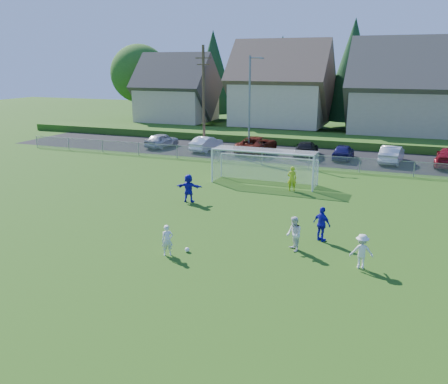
{
  "coord_description": "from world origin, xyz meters",
  "views": [
    {
      "loc": [
        9.25,
        -15.8,
        8.4
      ],
      "look_at": [
        0.0,
        8.0,
        1.4
      ],
      "focal_mm": 38.0,
      "sensor_mm": 36.0,
      "label": 1
    }
  ],
  "objects_px": {
    "player_blue_b": "(189,188)",
    "car_b": "(206,144)",
    "car_d": "(306,149)",
    "soccer_ball": "(187,250)",
    "player_blue_a": "(322,224)",
    "car_c": "(257,145)",
    "car_e": "(343,152)",
    "car_a": "(162,140)",
    "car_f": "(392,154)",
    "player_white_a": "(167,240)",
    "player_white_c": "(362,251)",
    "goalkeeper": "(292,179)",
    "soccer_goal": "(265,161)",
    "player_white_b": "(294,234)"
  },
  "relations": [
    {
      "from": "player_white_a",
      "to": "goalkeeper",
      "type": "height_order",
      "value": "goalkeeper"
    },
    {
      "from": "goalkeeper",
      "to": "player_white_b",
      "type": "bearing_deg",
      "value": 87.22
    },
    {
      "from": "car_c",
      "to": "goalkeeper",
      "type": "bearing_deg",
      "value": 120.24
    },
    {
      "from": "car_a",
      "to": "car_e",
      "type": "bearing_deg",
      "value": -171.21
    },
    {
      "from": "player_white_b",
      "to": "player_white_c",
      "type": "bearing_deg",
      "value": 41.33
    },
    {
      "from": "player_white_a",
      "to": "player_white_c",
      "type": "relative_size",
      "value": 0.94
    },
    {
      "from": "car_a",
      "to": "car_f",
      "type": "relative_size",
      "value": 0.93
    },
    {
      "from": "soccer_ball",
      "to": "car_e",
      "type": "distance_m",
      "value": 24.85
    },
    {
      "from": "goalkeeper",
      "to": "car_b",
      "type": "bearing_deg",
      "value": -62.7
    },
    {
      "from": "player_white_a",
      "to": "car_a",
      "type": "relative_size",
      "value": 0.33
    },
    {
      "from": "goalkeeper",
      "to": "car_e",
      "type": "height_order",
      "value": "goalkeeper"
    },
    {
      "from": "car_c",
      "to": "car_f",
      "type": "relative_size",
      "value": 1.28
    },
    {
      "from": "player_white_a",
      "to": "player_blue_b",
      "type": "height_order",
      "value": "player_blue_b"
    },
    {
      "from": "car_e",
      "to": "car_d",
      "type": "bearing_deg",
      "value": -4.64
    },
    {
      "from": "car_a",
      "to": "goalkeeper",
      "type": "bearing_deg",
      "value": 151.62
    },
    {
      "from": "player_blue_b",
      "to": "car_f",
      "type": "relative_size",
      "value": 0.38
    },
    {
      "from": "player_blue_a",
      "to": "player_blue_b",
      "type": "distance_m",
      "value": 9.64
    },
    {
      "from": "player_white_c",
      "to": "player_blue_a",
      "type": "xyz_separation_m",
      "value": [
        -2.12,
        2.56,
        0.1
      ]
    },
    {
      "from": "car_b",
      "to": "car_d",
      "type": "height_order",
      "value": "car_b"
    },
    {
      "from": "car_d",
      "to": "car_e",
      "type": "distance_m",
      "value": 3.41
    },
    {
      "from": "player_blue_b",
      "to": "soccer_goal",
      "type": "height_order",
      "value": "soccer_goal"
    },
    {
      "from": "soccer_ball",
      "to": "player_blue_a",
      "type": "bearing_deg",
      "value": 33.67
    },
    {
      "from": "player_blue_b",
      "to": "car_d",
      "type": "height_order",
      "value": "player_blue_b"
    },
    {
      "from": "player_white_b",
      "to": "player_blue_b",
      "type": "bearing_deg",
      "value": -158.03
    },
    {
      "from": "car_d",
      "to": "player_blue_a",
      "type": "bearing_deg",
      "value": 98.85
    },
    {
      "from": "player_white_b",
      "to": "car_f",
      "type": "bearing_deg",
      "value": 138.24
    },
    {
      "from": "goalkeeper",
      "to": "player_blue_b",
      "type": "bearing_deg",
      "value": 25.76
    },
    {
      "from": "player_blue_b",
      "to": "car_c",
      "type": "height_order",
      "value": "player_blue_b"
    },
    {
      "from": "goalkeeper",
      "to": "player_blue_a",
      "type": "bearing_deg",
      "value": 95.56
    },
    {
      "from": "soccer_ball",
      "to": "player_blue_a",
      "type": "height_order",
      "value": "player_blue_a"
    },
    {
      "from": "player_white_b",
      "to": "soccer_goal",
      "type": "height_order",
      "value": "soccer_goal"
    },
    {
      "from": "car_d",
      "to": "car_a",
      "type": "bearing_deg",
      "value": -2.27
    },
    {
      "from": "player_white_b",
      "to": "player_blue_a",
      "type": "distance_m",
      "value": 1.98
    },
    {
      "from": "player_white_c",
      "to": "soccer_goal",
      "type": "height_order",
      "value": "soccer_goal"
    },
    {
      "from": "car_b",
      "to": "car_e",
      "type": "xyz_separation_m",
      "value": [
        13.1,
        0.51,
        -0.02
      ]
    },
    {
      "from": "soccer_ball",
      "to": "player_white_c",
      "type": "xyz_separation_m",
      "value": [
        7.59,
        1.08,
        0.64
      ]
    },
    {
      "from": "player_blue_a",
      "to": "car_c",
      "type": "height_order",
      "value": "player_blue_a"
    },
    {
      "from": "player_white_a",
      "to": "player_blue_b",
      "type": "relative_size",
      "value": 0.8
    },
    {
      "from": "goalkeeper",
      "to": "car_a",
      "type": "xyz_separation_m",
      "value": [
        -16.39,
        11.93,
        -0.12
      ]
    },
    {
      "from": "player_white_c",
      "to": "car_e",
      "type": "xyz_separation_m",
      "value": [
        -3.88,
        23.48,
        -0.07
      ]
    },
    {
      "from": "soccer_ball",
      "to": "player_white_a",
      "type": "height_order",
      "value": "player_white_a"
    },
    {
      "from": "player_blue_a",
      "to": "player_blue_b",
      "type": "relative_size",
      "value": 0.98
    },
    {
      "from": "goalkeeper",
      "to": "car_d",
      "type": "xyz_separation_m",
      "value": [
        -1.64,
        12.58,
        -0.16
      ]
    },
    {
      "from": "player_blue_b",
      "to": "car_b",
      "type": "xyz_separation_m",
      "value": [
        -5.98,
        16.67,
        -0.18
      ]
    },
    {
      "from": "player_white_b",
      "to": "car_e",
      "type": "bearing_deg",
      "value": 148.58
    },
    {
      "from": "car_e",
      "to": "soccer_goal",
      "type": "distance_m",
      "value": 11.72
    },
    {
      "from": "player_blue_a",
      "to": "car_a",
      "type": "bearing_deg",
      "value": -15.96
    },
    {
      "from": "car_e",
      "to": "car_f",
      "type": "height_order",
      "value": "car_f"
    },
    {
      "from": "soccer_ball",
      "to": "car_f",
      "type": "distance_m",
      "value": 25.74
    },
    {
      "from": "player_blue_b",
      "to": "car_b",
      "type": "distance_m",
      "value": 17.71
    }
  ]
}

